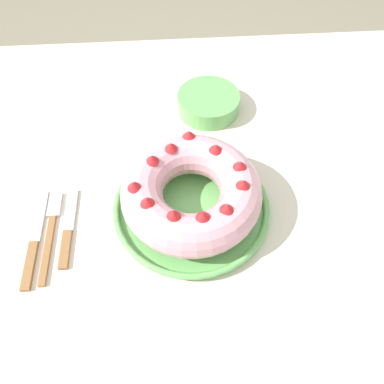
{
  "coord_description": "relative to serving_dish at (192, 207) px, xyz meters",
  "views": [
    {
      "loc": [
        -0.0,
        -0.36,
        1.37
      ],
      "look_at": [
        0.03,
        0.02,
        0.82
      ],
      "focal_mm": 35.0,
      "sensor_mm": 36.0,
      "label": 1
    }
  ],
  "objects": [
    {
      "name": "serving_knife",
      "position": [
        -0.29,
        -0.05,
        -0.01
      ],
      "size": [
        0.02,
        0.2,
        0.01
      ],
      "rotation": [
        0.0,
        0.0,
        0.0
      ],
      "color": "#936038",
      "rests_on": "dining_table"
    },
    {
      "name": "cake_knife",
      "position": [
        -0.23,
        -0.03,
        -0.01
      ],
      "size": [
        0.02,
        0.17,
        0.01
      ],
      "rotation": [
        0.0,
        0.0,
        -0.07
      ],
      "color": "#936038",
      "rests_on": "dining_table"
    },
    {
      "name": "serving_dish",
      "position": [
        0.0,
        0.0,
        0.0
      ],
      "size": [
        0.29,
        0.29,
        0.02
      ],
      "color": "#6BB760",
      "rests_on": "dining_table"
    },
    {
      "name": "ground_plane",
      "position": [
        -0.03,
        -0.02,
        -0.78
      ],
      "size": [
        8.0,
        8.0,
        0.0
      ],
      "primitive_type": "plane",
      "color": "gray"
    },
    {
      "name": "side_bowl",
      "position": [
        0.06,
        0.27,
        0.01
      ],
      "size": [
        0.14,
        0.14,
        0.04
      ],
      "primitive_type": "cylinder",
      "color": "#6BB760",
      "rests_on": "dining_table"
    },
    {
      "name": "bundt_cake",
      "position": [
        -0.0,
        0.0,
        0.05
      ],
      "size": [
        0.25,
        0.25,
        0.09
      ],
      "color": "#E09EAD",
      "rests_on": "serving_dish"
    },
    {
      "name": "dining_table",
      "position": [
        -0.03,
        -0.02,
        -0.09
      ],
      "size": [
        1.51,
        1.16,
        0.76
      ],
      "color": "beige",
      "rests_on": "ground_plane"
    },
    {
      "name": "fork",
      "position": [
        -0.26,
        -0.02,
        -0.01
      ],
      "size": [
        0.02,
        0.19,
        0.01
      ],
      "rotation": [
        0.0,
        0.0,
        0.01
      ],
      "color": "#936038",
      "rests_on": "dining_table"
    }
  ]
}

